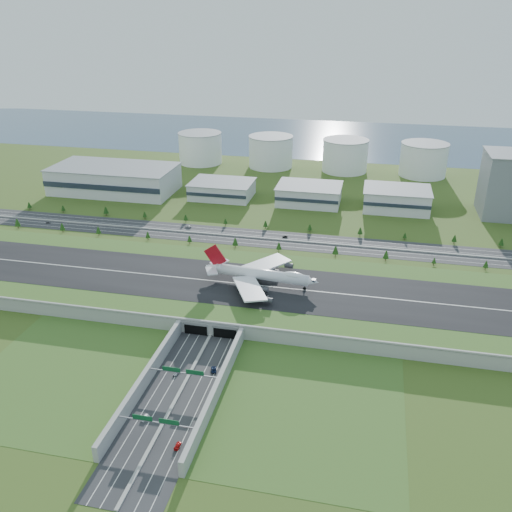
% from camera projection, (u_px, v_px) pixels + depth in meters
% --- Properties ---
extents(ground, '(1200.00, 1200.00, 0.00)m').
position_uv_depth(ground, '(233.00, 294.00, 348.86)').
color(ground, '#334916').
rests_on(ground, ground).
extents(airfield_deck, '(520.00, 100.00, 9.20)m').
position_uv_depth(airfield_deck, '(233.00, 289.00, 347.07)').
color(airfield_deck, gray).
rests_on(airfield_deck, ground).
extents(underpass_road, '(38.80, 120.40, 8.00)m').
position_uv_depth(underpass_road, '(181.00, 385.00, 259.09)').
color(underpass_road, '#28282B').
rests_on(underpass_road, ground).
extents(sign_gantry_near, '(38.70, 0.70, 9.80)m').
position_uv_depth(sign_gantry_near, '(183.00, 374.00, 261.52)').
color(sign_gantry_near, gray).
rests_on(sign_gantry_near, ground).
extents(sign_gantry_far, '(38.70, 0.70, 9.80)m').
position_uv_depth(sign_gantry_far, '(156.00, 423.00, 230.41)').
color(sign_gantry_far, gray).
rests_on(sign_gantry_far, ground).
extents(north_expressway, '(560.00, 36.00, 0.12)m').
position_uv_depth(north_expressway, '(263.00, 239.00, 433.25)').
color(north_expressway, '#28282B').
rests_on(north_expressway, ground).
extents(tree_row, '(502.42, 48.71, 8.46)m').
position_uv_depth(tree_row, '(254.00, 234.00, 430.60)').
color(tree_row, '#3D2819').
rests_on(tree_row, ground).
extents(hangar_west, '(120.00, 60.00, 25.00)m').
position_uv_depth(hangar_west, '(115.00, 179.00, 541.05)').
color(hangar_west, '#BDBCC1').
rests_on(hangar_west, ground).
extents(hangar_mid_a, '(58.00, 42.00, 15.00)m').
position_uv_depth(hangar_mid_a, '(222.00, 190.00, 526.22)').
color(hangar_mid_a, '#BDBCC1').
rests_on(hangar_mid_a, ground).
extents(hangar_mid_b, '(58.00, 42.00, 17.00)m').
position_uv_depth(hangar_mid_b, '(309.00, 194.00, 509.31)').
color(hangar_mid_b, '#BDBCC1').
rests_on(hangar_mid_b, ground).
extents(hangar_mid_c, '(58.00, 42.00, 19.00)m').
position_uv_depth(hangar_mid_c, '(396.00, 199.00, 493.37)').
color(hangar_mid_c, '#BDBCC1').
rests_on(hangar_mid_c, ground).
extents(office_tower, '(46.00, 46.00, 55.00)m').
position_uv_depth(office_tower, '(510.00, 185.00, 471.90)').
color(office_tower, slate).
rests_on(office_tower, ground).
extents(fuel_tank_a, '(50.00, 50.00, 35.00)m').
position_uv_depth(fuel_tank_a, '(200.00, 148.00, 640.34)').
color(fuel_tank_a, white).
rests_on(fuel_tank_a, ground).
extents(fuel_tank_b, '(50.00, 50.00, 35.00)m').
position_uv_depth(fuel_tank_b, '(271.00, 152.00, 623.85)').
color(fuel_tank_b, white).
rests_on(fuel_tank_b, ground).
extents(fuel_tank_c, '(50.00, 50.00, 35.00)m').
position_uv_depth(fuel_tank_c, '(345.00, 156.00, 607.35)').
color(fuel_tank_c, white).
rests_on(fuel_tank_c, ground).
extents(fuel_tank_d, '(50.00, 50.00, 35.00)m').
position_uv_depth(fuel_tank_d, '(423.00, 160.00, 590.85)').
color(fuel_tank_d, white).
rests_on(fuel_tank_d, ground).
extents(bay_water, '(1200.00, 260.00, 0.06)m').
position_uv_depth(bay_water, '(317.00, 137.00, 775.38)').
color(bay_water, '#364D67').
rests_on(bay_water, ground).
extents(boeing_747, '(75.70, 71.28, 23.41)m').
position_uv_depth(boeing_747, '(261.00, 274.00, 342.27)').
color(boeing_747, white).
rests_on(boeing_747, airfield_deck).
extents(car_0, '(2.37, 4.95, 1.63)m').
position_uv_depth(car_0, '(176.00, 373.00, 271.94)').
color(car_0, silver).
rests_on(car_0, ground).
extents(car_1, '(2.77, 4.81, 1.50)m').
position_uv_depth(car_1, '(145.00, 418.00, 242.02)').
color(car_1, white).
rests_on(car_1, ground).
extents(car_2, '(4.26, 6.31, 1.61)m').
position_uv_depth(car_2, '(214.00, 369.00, 274.45)').
color(car_2, '#0B1738').
rests_on(car_2, ground).
extents(car_3, '(2.15, 5.23, 1.51)m').
position_uv_depth(car_3, '(178.00, 446.00, 226.63)').
color(car_3, red).
rests_on(car_3, ground).
extents(car_4, '(4.40, 2.83, 1.39)m').
position_uv_depth(car_4, '(48.00, 222.00, 463.88)').
color(car_4, '#4E4F53').
rests_on(car_4, ground).
extents(car_5, '(4.54, 2.36, 1.42)m').
position_uv_depth(car_5, '(285.00, 237.00, 434.55)').
color(car_5, black).
rests_on(car_5, ground).
extents(car_7, '(6.28, 3.96, 1.70)m').
position_uv_depth(car_7, '(188.00, 227.00, 454.61)').
color(car_7, silver).
rests_on(car_7, ground).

